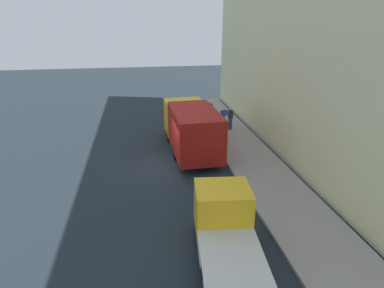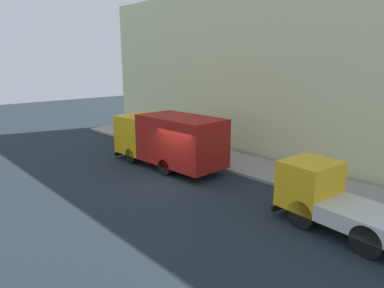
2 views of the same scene
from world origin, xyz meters
TOP-DOWN VIEW (x-y plane):
  - ground at (0.00, 0.00)m, footprint 80.00×80.00m
  - sidewalk at (4.62, 0.00)m, footprint 3.24×30.00m
  - building_facade at (6.74, 0.00)m, footprint 0.50×30.00m
  - large_utility_truck at (1.29, 1.98)m, footprint 2.79×7.25m
  - small_flatbed_truck at (0.89, -7.95)m, footprint 2.55×5.67m
  - pedestrian_walking at (4.82, 5.38)m, footprint 0.55×0.55m
  - pedestrian_standing at (3.73, 7.26)m, footprint 0.37×0.37m
  - pedestrian_third at (3.86, 4.47)m, footprint 0.53×0.53m
  - traffic_cone_orange at (3.75, 5.31)m, footprint 0.41×0.41m
  - street_sign_post at (3.37, 1.91)m, footprint 0.44×0.08m

SIDE VIEW (x-z plane):
  - ground at x=0.00m, z-range 0.00..0.00m
  - sidewalk at x=4.62m, z-range 0.00..0.15m
  - traffic_cone_orange at x=3.75m, z-range 0.15..0.73m
  - pedestrian_walking at x=4.82m, z-range 0.18..1.86m
  - pedestrian_standing at x=3.73m, z-range 0.20..1.90m
  - pedestrian_third at x=3.86m, z-range 0.19..1.95m
  - small_flatbed_truck at x=0.89m, z-range -0.05..2.21m
  - large_utility_truck at x=1.29m, z-range 0.15..3.13m
  - street_sign_post at x=3.37m, z-range 0.38..2.94m
  - building_facade at x=6.74m, z-range 0.00..10.49m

